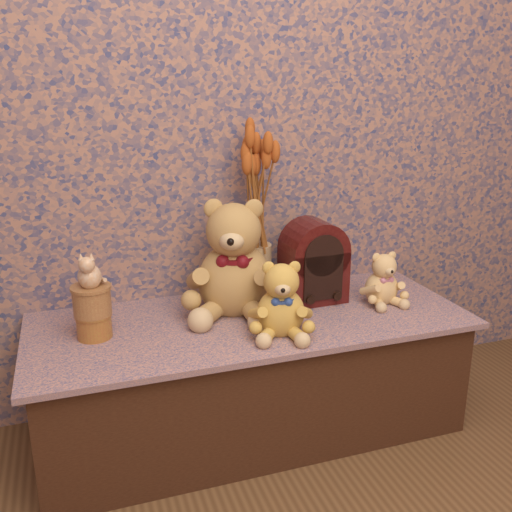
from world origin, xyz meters
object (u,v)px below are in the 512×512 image
Objects in this scene: biscuit_tin_lower at (94,326)px; teddy_large at (234,252)px; teddy_medium at (281,294)px; cathedral_radio at (313,260)px; cat_figurine at (89,269)px; ceramic_vase at (254,272)px; teddy_small at (382,275)px.

teddy_large is at bearing 8.52° from biscuit_tin_lower.
cathedral_radio is at bearing 63.67° from teddy_medium.
cat_figurine is at bearing 0.00° from biscuit_tin_lower.
cathedral_radio reaches higher than biscuit_tin_lower.
ceramic_vase is at bearing 104.19° from teddy_medium.
teddy_medium is 0.61m from cat_figurine.
teddy_large is 1.66× the size of teddy_medium.
teddy_large reaches higher than biscuit_tin_lower.
biscuit_tin_lower is at bearing -165.31° from ceramic_vase.
teddy_medium reaches higher than teddy_small.
teddy_medium is 1.24× the size of ceramic_vase.
teddy_medium reaches higher than biscuit_tin_lower.
teddy_medium is 0.47m from teddy_small.
cat_figurine reaches higher than teddy_small.
teddy_large is 1.42× the size of cathedral_radio.
cathedral_radio is (0.31, 0.00, -0.06)m from teddy_large.
teddy_large reaches higher than cat_figurine.
teddy_small is at bearing -26.39° from cathedral_radio.
ceramic_vase is (-0.44, 0.18, 0.00)m from teddy_small.
teddy_large reaches higher than cathedral_radio.
teddy_medium is 2.40× the size of biscuit_tin_lower.
teddy_small reaches higher than biscuit_tin_lower.
cathedral_radio reaches higher than teddy_small.
cathedral_radio reaches higher than teddy_medium.
cathedral_radio is 0.22m from ceramic_vase.
cat_figurine is at bearing -178.23° from teddy_medium.
cathedral_radio is (-0.23, 0.11, 0.05)m from teddy_small.
cat_figurine reaches higher than teddy_medium.
teddy_medium is at bearing -3.22° from cat_figurine.
teddy_medium is at bearing -15.05° from biscuit_tin_lower.
cathedral_radio is at bearing 17.40° from cat_figurine.
cat_figurine reaches higher than biscuit_tin_lower.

